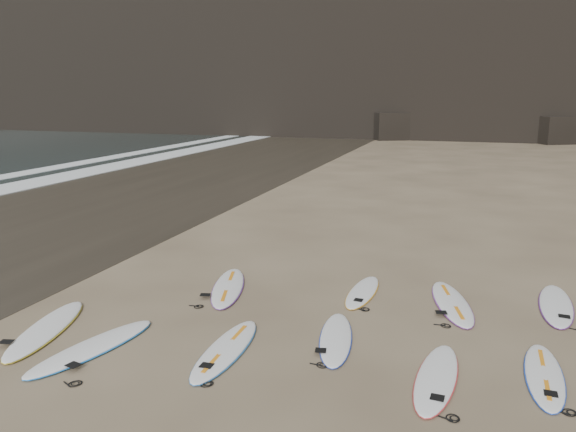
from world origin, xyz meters
name	(u,v)px	position (x,y,z in m)	size (l,w,h in m)	color
ground	(366,357)	(0.00, 0.00, 0.00)	(240.00, 240.00, 0.00)	#897559
wet_sand	(90,202)	(-13.00, 10.00, 0.00)	(12.00, 200.00, 0.01)	#383026
surfboard_0	(93,347)	(-4.50, -1.17, 0.05)	(0.64, 2.65, 0.10)	white
surfboard_1	(226,349)	(-2.30, -0.54, 0.05)	(0.60, 2.51, 0.09)	white
surfboard_2	(336,338)	(-0.62, 0.47, 0.04)	(0.55, 2.28, 0.08)	white
surfboard_3	(437,377)	(1.17, -0.43, 0.04)	(0.57, 2.39, 0.09)	white
surfboard_4	(544,375)	(2.75, 0.16, 0.04)	(0.55, 2.27, 0.08)	white
surfboard_5	(228,287)	(-3.53, 2.32, 0.05)	(0.64, 2.66, 0.10)	white
surfboard_6	(363,291)	(-0.61, 2.97, 0.04)	(0.53, 2.20, 0.08)	white
surfboard_7	(452,302)	(1.28, 2.88, 0.05)	(0.63, 2.63, 0.09)	white
surfboard_8	(556,305)	(3.32, 3.41, 0.05)	(0.62, 2.59, 0.09)	white
surfboard_11	(46,328)	(-5.80, -0.80, 0.05)	(0.66, 2.74, 0.10)	white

